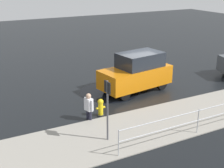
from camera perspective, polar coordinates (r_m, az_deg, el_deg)
name	(u,v)px	position (r m, az deg, el deg)	size (l,w,h in m)	color
ground_plane	(142,86)	(17.61, 5.53, -0.41)	(60.00, 60.00, 0.00)	black
kerb_strip	(193,114)	(14.56, 14.64, -5.33)	(24.00, 3.20, 0.04)	gray
moving_hatchback	(137,72)	(16.65, 4.53, 2.16)	(4.10, 2.24, 2.06)	orange
fire_hydrant	(101,107)	(13.82, -2.09, -4.31)	(0.42, 0.31, 0.80)	gold
pedestrian	(89,105)	(13.36, -4.28, -3.90)	(0.31, 0.56, 1.22)	silver
sign_post	(107,102)	(11.34, -0.84, -3.33)	(0.07, 0.44, 2.40)	#4C4C51
puddle_patch	(109,92)	(16.70, -0.51, -1.45)	(3.16, 3.16, 0.01)	black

